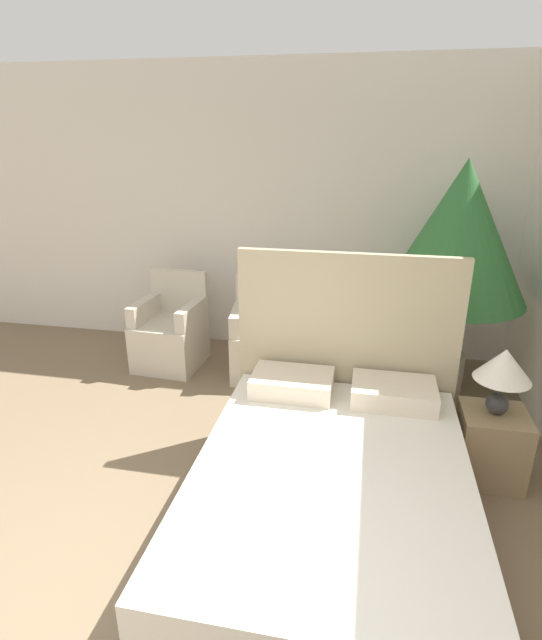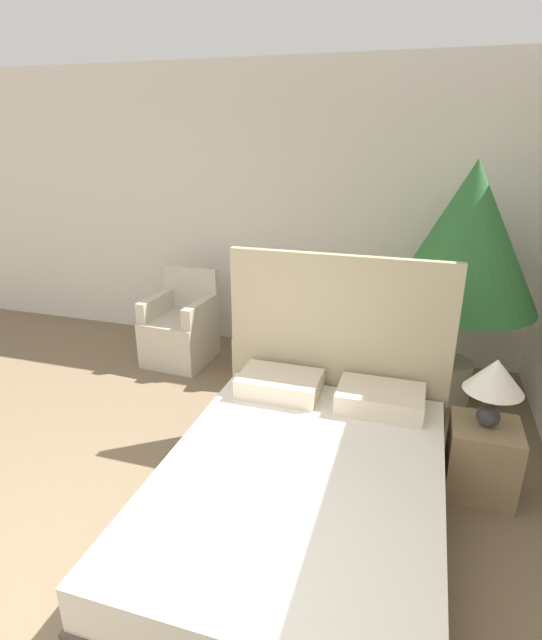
% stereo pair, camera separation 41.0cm
% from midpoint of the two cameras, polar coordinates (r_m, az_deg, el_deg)
% --- Properties ---
extents(wall_back, '(10.00, 0.06, 2.90)m').
position_cam_midpoint_polar(wall_back, '(5.24, 3.90, 12.05)').
color(wall_back, silver).
rests_on(wall_back, ground_plane).
extents(bed, '(1.56, 2.10, 1.48)m').
position_cam_midpoint_polar(bed, '(3.03, 7.78, -19.08)').
color(bed, '#4C4238').
rests_on(bed, ground_plane).
extents(armchair_near_window_left, '(0.64, 0.67, 0.93)m').
position_cam_midpoint_polar(armchair_near_window_left, '(5.16, -8.09, -1.45)').
color(armchair_near_window_left, beige).
rests_on(armchair_near_window_left, ground_plane).
extents(armchair_near_window_right, '(0.68, 0.71, 0.93)m').
position_cam_midpoint_polar(armchair_near_window_right, '(4.85, 2.37, -2.76)').
color(armchair_near_window_right, beige).
rests_on(armchair_near_window_right, ground_plane).
extents(potted_palm, '(1.20, 1.20, 2.05)m').
position_cam_midpoint_polar(potted_palm, '(4.39, 24.11, 8.26)').
color(potted_palm, beige).
rests_on(potted_palm, ground_plane).
extents(nightstand, '(0.42, 0.40, 0.50)m').
position_cam_midpoint_polar(nightstand, '(3.69, 26.00, -14.20)').
color(nightstand, '#937A56').
rests_on(nightstand, ground_plane).
extents(table_lamp, '(0.36, 0.36, 0.46)m').
position_cam_midpoint_polar(table_lamp, '(3.42, 27.42, -6.13)').
color(table_lamp, '#333333').
rests_on(table_lamp, nightstand).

